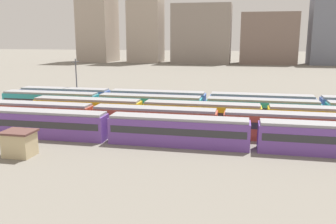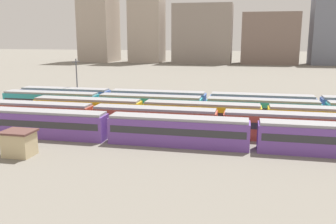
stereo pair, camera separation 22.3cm
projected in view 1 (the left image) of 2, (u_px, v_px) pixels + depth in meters
ground_plane at (74, 120)px, 60.00m from camera, size 600.00×600.00×0.00m
train_track_0 at (178, 131)px, 45.74m from camera, size 55.80×3.06×3.75m
train_track_1 at (291, 127)px, 47.83m from camera, size 93.60×3.06×3.75m
train_track_2 at (201, 114)px, 55.34m from camera, size 55.80×3.06×3.75m
train_track_3 at (323, 113)px, 56.59m from camera, size 112.50×3.06×3.75m
train_track_4 at (318, 106)px, 61.54m from camera, size 112.50×3.06×3.75m
catenary_pole_1 at (76, 79)px, 72.66m from camera, size 0.24×3.20×9.33m
signal_hut at (20, 143)px, 41.60m from camera, size 3.60×3.00×3.04m
distant_building_0 at (98, 18)px, 195.53m from camera, size 16.80×21.84×47.58m
distant_building_1 at (146, 10)px, 189.37m from camera, size 17.00×16.20×54.61m
distant_building_2 at (202, 34)px, 185.91m from camera, size 29.71×20.43×29.78m
distant_building_3 at (268, 39)px, 179.72m from camera, size 27.54×16.76×25.27m
distant_building_4 at (329, 29)px, 173.09m from camera, size 17.67×13.46×34.69m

